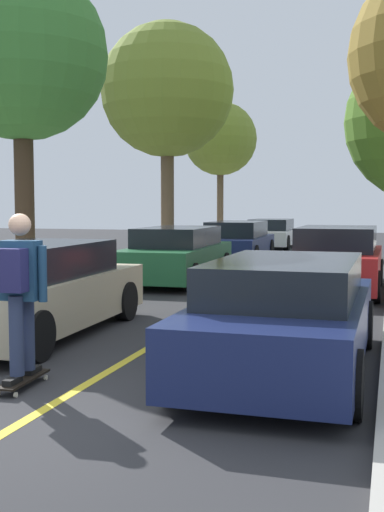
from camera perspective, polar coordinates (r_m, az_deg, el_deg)
name	(u,v)px	position (r m, az deg, el deg)	size (l,w,h in m)	color
ground	(43,410)	(6.50, -12.72, -12.86)	(80.00, 80.00, 0.00)	#2D2D30
center_line	(177,331)	(10.06, -1.33, -6.50)	(0.12, 39.20, 0.01)	gold
parked_car_left_nearest	(32,290)	(9.97, -13.65, -2.86)	(2.06, 4.45, 1.36)	#BCAD89
parked_car_left_near	(177,255)	(16.18, -1.30, 0.08)	(1.96, 4.61, 1.35)	#1E5B33
parked_car_left_far	(237,241)	(22.49, 3.92, 1.30)	(2.07, 4.71, 1.33)	navy
parked_car_left_farthest	(272,234)	(29.01, 6.89, 1.93)	(2.03, 4.54, 1.26)	white
parked_car_right_nearest	(286,316)	(7.67, 8.14, -5.15)	(1.85, 4.47, 1.30)	navy
parked_car_right_near	(337,261)	(14.69, 12.40, -0.39)	(1.92, 4.19, 1.43)	maroon
street_tree_left_nearest	(22,55)	(14.00, -14.51, 16.44)	(3.41, 3.41, 6.46)	#3D2D1E
street_tree_left_near	(167,91)	(22.00, -2.16, 14.07)	(4.32, 4.32, 7.62)	brown
street_tree_left_far	(220,139)	(28.46, 2.47, 10.04)	(3.11, 3.11, 6.10)	brown
skateboard	(23,380)	(7.26, -14.40, -10.31)	(0.27, 0.85, 0.10)	black
skateboarder	(19,286)	(7.05, -14.69, -2.52)	(0.58, 0.71, 1.73)	black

